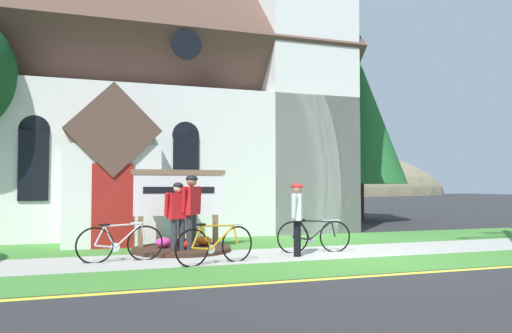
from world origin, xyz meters
The scene contains 16 objects.
ground centered at (0.00, 4.00, 0.00)m, with size 140.00×140.00×0.00m, color #2B2B2D.
sidewalk_slab centered at (-2.91, 1.25, 0.01)m, with size 32.00×2.05×0.01m, color #A8A59E.
grass_verge centered at (-2.91, -0.64, 0.00)m, with size 32.00×1.74×0.01m, color #427F33.
church_lawn centered at (-2.91, 3.74, 0.00)m, with size 24.00×2.92×0.01m, color #427F33.
curb_paint_stripe centered at (-2.91, -1.66, 0.00)m, with size 28.00×0.16×0.01m, color yellow.
church_building centered at (-2.56, 10.18, 4.68)m, with size 12.19×12.56×13.25m.
church_sign centered at (-3.48, 2.89, 1.31)m, with size 2.31×0.19×1.94m.
flower_bed centered at (-3.46, 2.50, 0.08)m, with size 2.31×2.31×0.34m.
bicycle_white centered at (-4.94, 1.31, 0.38)m, with size 1.74×0.18×0.82m.
bicycle_red centered at (-0.59, 1.34, 0.38)m, with size 1.76×0.27×0.81m.
bicycle_green centered at (-3.16, 0.42, 0.39)m, with size 1.71×0.60×0.84m.
cyclist_in_yellow_jersey centered at (-3.65, 1.96, 0.94)m, with size 0.63×0.36×1.62m.
cyclist_in_blue_jersey centered at (-1.21, 0.86, 0.93)m, with size 0.42×0.63×1.61m.
cyclist_in_white_jersey centered at (-3.32, 2.07, 1.07)m, with size 0.52×0.60×1.79m.
roadside_conifer centered at (5.93, 10.24, 4.43)m, with size 4.04×4.04×7.21m.
distant_hill centered at (4.46, 68.53, 0.00)m, with size 104.34×36.65×21.92m, color #847A5B.
Camera 1 is at (-5.43, -8.97, 1.54)m, focal length 34.04 mm.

